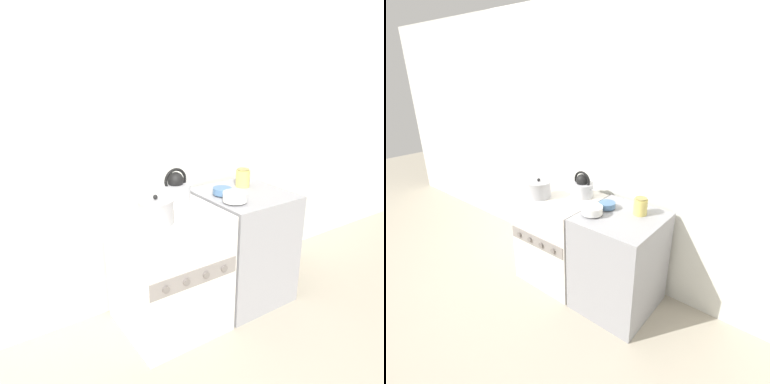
% 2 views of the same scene
% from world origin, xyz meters
% --- Properties ---
extents(ground_plane, '(12.00, 12.00, 0.00)m').
position_xyz_m(ground_plane, '(0.00, 0.00, 0.00)').
color(ground_plane, '#B2A893').
extents(wall_back, '(7.00, 0.06, 2.50)m').
position_xyz_m(wall_back, '(0.00, 0.71, 1.25)').
color(wall_back, silver).
rests_on(wall_back, ground_plane).
extents(stove, '(0.65, 0.66, 0.84)m').
position_xyz_m(stove, '(0.00, 0.32, 0.42)').
color(stove, silver).
rests_on(stove, ground_plane).
extents(counter, '(0.61, 0.64, 0.85)m').
position_xyz_m(counter, '(0.65, 0.32, 0.42)').
color(counter, '#99999E').
rests_on(counter, ground_plane).
extents(kettle, '(0.25, 0.20, 0.24)m').
position_xyz_m(kettle, '(0.15, 0.46, 0.93)').
color(kettle, silver).
rests_on(kettle, stove).
extents(cooking_pot, '(0.22, 0.22, 0.18)m').
position_xyz_m(cooking_pot, '(-0.15, 0.20, 0.92)').
color(cooking_pot, '#B2B2B7').
rests_on(cooking_pot, stove).
extents(enamel_bowl, '(0.17, 0.17, 0.07)m').
position_xyz_m(enamel_bowl, '(0.46, 0.19, 0.89)').
color(enamel_bowl, white).
rests_on(enamel_bowl, counter).
extents(small_ceramic_bowl, '(0.14, 0.14, 0.06)m').
position_xyz_m(small_ceramic_bowl, '(0.48, 0.37, 0.88)').
color(small_ceramic_bowl, '#4C729E').
rests_on(small_ceramic_bowl, counter).
extents(storage_jar, '(0.11, 0.11, 0.14)m').
position_xyz_m(storage_jar, '(0.74, 0.44, 0.92)').
color(storage_jar, '#E0CC66').
rests_on(storage_jar, counter).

